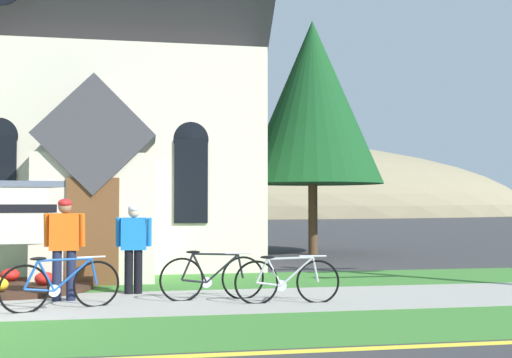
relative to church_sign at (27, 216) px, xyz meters
The scene contains 10 objects.
church_building 7.07m from the church_sign, 102.54° to the left, with size 12.31×11.39×12.72m.
church_sign is the anchor object (origin of this frame).
flower_bed 1.36m from the church_sign, 90.82° to the right, with size 2.55×2.55×0.34m.
bicycle_orange 3.05m from the church_sign, 69.83° to the right, with size 1.68×0.70×0.83m.
bicycle_silver 4.10m from the church_sign, 33.09° to the right, with size 1.76×0.17×0.84m.
bicycle_blue 5.33m from the church_sign, 31.21° to the right, with size 1.70×0.15×0.78m.
cyclist_in_orange_jersey 2.12m from the church_sign, 63.54° to the right, with size 0.66×0.28×1.68m.
cyclist_in_yellow_jersey 2.43m from the church_sign, 31.88° to the right, with size 0.63×0.29×1.57m.
roadside_conifer 10.28m from the church_sign, 40.66° to the left, with size 4.39×4.39×7.39m.
distant_hill 65.12m from the church_sign, 84.94° to the left, with size 93.76×39.21×19.86m, color #847A5B.
Camera 1 is at (2.98, -8.52, 1.61)m, focal length 43.21 mm.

